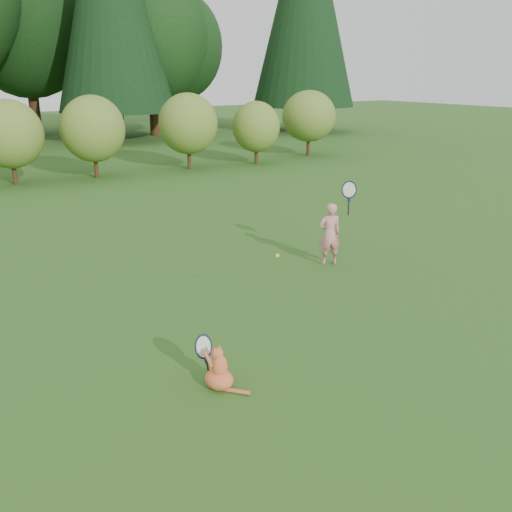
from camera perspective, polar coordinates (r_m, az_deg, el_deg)
ground at (r=8.40m, az=1.71°, el=-6.20°), size 100.00×100.00×0.00m
shrub_row at (r=19.96m, az=-19.62°, el=11.04°), size 28.00×3.00×2.80m
child at (r=10.61m, az=7.44°, el=2.34°), size 0.67×0.45×1.75m
cat at (r=6.57m, az=-3.80°, el=-10.95°), size 0.45×0.72×0.69m
tennis_ball at (r=8.04m, az=2.14°, el=0.05°), size 0.06×0.06×0.06m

